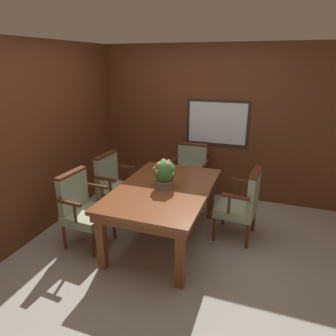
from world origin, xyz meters
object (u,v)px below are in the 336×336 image
Objects in this scene: chair_left_far at (114,183)px; chair_head_far at (190,171)px; potted_plant at (165,173)px; chair_left_near at (83,206)px; dining_table at (164,194)px; chair_right_far at (242,202)px.

chair_head_far is (0.90, 0.85, 0.00)m from chair_left_far.
chair_head_far is at bearing -42.03° from chair_left_far.
chair_left_near is at bearing -156.91° from potted_plant.
potted_plant reaches higher than chair_left_near.
chair_left_far is at bearing -136.52° from chair_head_far.
chair_right_far is at bearing 23.03° from dining_table.
potted_plant is (-0.91, -0.38, 0.41)m from chair_right_far.
dining_table is at bearing -108.67° from chair_left_far.
dining_table is at bearing -63.49° from chair_left_near.
dining_table is 1.01m from chair_left_near.
chair_left_near is 1.00× the size of chair_left_far.
chair_head_far is at bearing 90.75° from potted_plant.
chair_left_near reaches higher than dining_table.
dining_table is 1.82× the size of chair_left_near.
dining_table is 0.28m from potted_plant.
potted_plant is (0.01, 0.01, 0.28)m from dining_table.
chair_head_far is (-0.01, 1.25, -0.14)m from dining_table.
chair_right_far is (1.84, 0.78, 0.00)m from chair_left_near.
chair_right_far is 1.00× the size of chair_head_far.
dining_table is at bearing -115.74° from potted_plant.
dining_table is 1.82× the size of chair_left_far.
chair_left_far reaches higher than dining_table.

